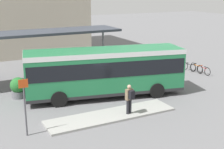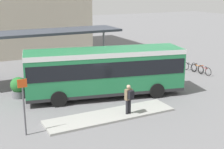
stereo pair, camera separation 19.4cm
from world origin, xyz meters
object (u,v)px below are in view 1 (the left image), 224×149
Objects in this scene: bicycle_red at (203,70)px; platform_sign at (25,105)px; potted_planter_far_side at (18,87)px; city_bus at (105,69)px; potted_planter_near_shelter at (121,73)px; pedestrian_waiting at (130,97)px; bicycle_orange at (197,68)px; bicycle_black at (189,67)px.

platform_sign is at bearing 107.23° from bicycle_red.
potted_planter_far_side is 5.81m from platform_sign.
city_bus reaches higher than platform_sign.
platform_sign is at bearing -137.33° from city_bus.
platform_sign is at bearing -145.24° from potted_planter_near_shelter.
potted_planter_far_side is at bearing 168.45° from city_bus.
potted_planter_near_shelter is at bearing 34.76° from platform_sign.
bicycle_orange is (9.75, 5.46, -0.70)m from pedestrian_waiting.
bicycle_orange is 1.10× the size of bicycle_black.
pedestrian_waiting is 11.41m from bicycle_black.
city_bus is 8.13× the size of potted_planter_near_shelter.
bicycle_orange is 7.01m from potted_planter_near_shelter.
bicycle_black is at bearing 27.94° from city_bus.
potted_planter_near_shelter is at bearing 55.93° from city_bus.
potted_planter_near_shelter is (2.76, 5.96, -0.40)m from pedestrian_waiting.
potted_planter_far_side is at bearing -84.60° from bicycle_orange.
city_bus reaches higher than bicycle_orange.
pedestrian_waiting is at bearing -82.30° from city_bus.
pedestrian_waiting is at bearing -50.62° from potted_planter_far_side.
bicycle_red is 1.49m from bicycle_black.
potted_planter_far_side reaches higher than bicycle_red.
potted_planter_near_shelter reaches higher than bicycle_orange.
bicycle_black is at bearing 1.29° from potted_planter_far_side.
bicycle_red is 16.11m from platform_sign.
bicycle_red is at bearing 13.47° from bicycle_orange.
bicycle_black is 14.38m from potted_planter_far_side.
city_bus is at bearing -23.89° from potted_planter_far_side.
potted_planter_far_side is (-7.58, -0.08, 0.01)m from potted_planter_near_shelter.
platform_sign reaches higher than bicycle_red.
potted_planter_near_shelter is (-6.99, 0.49, 0.30)m from bicycle_orange.
bicycle_orange is at bearing 7.21° from bicycle_red.
pedestrian_waiting is 5.60m from platform_sign.
pedestrian_waiting is 0.60× the size of platform_sign.
pedestrian_waiting reaches higher than potted_planter_near_shelter.
potted_planter_near_shelter is (-7.07, 1.23, 0.32)m from bicycle_red.
bicycle_orange is 0.61× the size of platform_sign.
platform_sign is at bearing -97.56° from potted_planter_far_side.
pedestrian_waiting is 0.97× the size of bicycle_orange.
potted_planter_near_shelter reaches higher than bicycle_red.
city_bus is at bearing -16.03° from pedestrian_waiting.
city_bus is at bearing -136.40° from potted_planter_near_shelter.
potted_planter_far_side is (-4.82, 5.87, -0.39)m from pedestrian_waiting.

